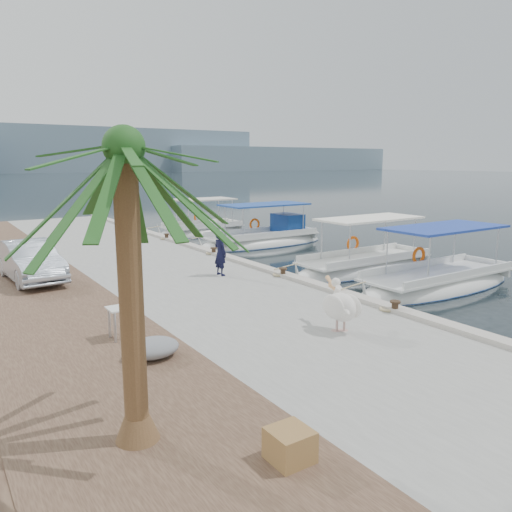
# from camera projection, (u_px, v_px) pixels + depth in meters

# --- Properties ---
(ground) EXTENTS (400.00, 400.00, 0.00)m
(ground) POSITION_uv_depth(u_px,v_px,m) (318.00, 299.00, 16.46)
(ground) COLOR black
(ground) RESTS_ON ground
(concrete_quay) EXTENTS (6.00, 40.00, 0.50)m
(concrete_quay) POSITION_uv_depth(u_px,v_px,m) (172.00, 275.00, 18.87)
(concrete_quay) COLOR gray
(concrete_quay) RESTS_ON ground
(quay_curb) EXTENTS (0.44, 40.00, 0.12)m
(quay_curb) POSITION_uv_depth(u_px,v_px,m) (234.00, 259.00, 20.32)
(quay_curb) COLOR #AEA69A
(quay_curb) RESTS_ON concrete_quay
(cobblestone_strip) EXTENTS (4.00, 40.00, 0.50)m
(cobblestone_strip) POSITION_uv_depth(u_px,v_px,m) (29.00, 294.00, 16.15)
(cobblestone_strip) COLOR #4E3629
(cobblestone_strip) RESTS_ON ground
(distant_hills) EXTENTS (330.00, 60.00, 18.00)m
(distant_hills) POSITION_uv_depth(u_px,v_px,m) (41.00, 153.00, 196.02)
(distant_hills) COLOR slate
(distant_hills) RESTS_ON ground
(fishing_caique_b) EXTENTS (7.64, 2.38, 2.83)m
(fishing_caique_b) POSITION_uv_depth(u_px,v_px,m) (437.00, 285.00, 17.75)
(fishing_caique_b) COLOR white
(fishing_caique_b) RESTS_ON ground
(fishing_caique_c) EXTENTS (7.40, 2.18, 2.83)m
(fishing_caique_c) POSITION_uv_depth(u_px,v_px,m) (364.00, 269.00, 20.49)
(fishing_caique_c) COLOR white
(fishing_caique_c) RESTS_ON ground
(fishing_caique_d) EXTENTS (7.79, 2.45, 2.83)m
(fishing_caique_d) POSITION_uv_depth(u_px,v_px,m) (263.00, 242.00, 27.04)
(fishing_caique_d) COLOR white
(fishing_caique_d) RESTS_ON ground
(fishing_caique_e) EXTENTS (5.95, 2.31, 2.83)m
(fishing_caique_e) POSITION_uv_depth(u_px,v_px,m) (203.00, 233.00, 30.69)
(fishing_caique_e) COLOR white
(fishing_caique_e) RESTS_ON ground
(mooring_bollards) EXTENTS (0.28, 20.28, 0.33)m
(mooring_bollards) POSITION_uv_depth(u_px,v_px,m) (283.00, 272.00, 17.36)
(mooring_bollards) COLOR black
(mooring_bollards) RESTS_ON concrete_quay
(pelican) EXTENTS (0.90, 1.53, 1.20)m
(pelican) POSITION_uv_depth(u_px,v_px,m) (341.00, 305.00, 11.78)
(pelican) COLOR tan
(pelican) RESTS_ON concrete_quay
(fisherman) EXTENTS (0.44, 0.62, 1.59)m
(fisherman) POSITION_uv_depth(u_px,v_px,m) (220.00, 253.00, 17.53)
(fisherman) COLOR black
(fisherman) RESTS_ON concrete_quay
(date_palm) EXTENTS (4.60, 4.60, 5.07)m
(date_palm) POSITION_uv_depth(u_px,v_px,m) (124.00, 150.00, 6.49)
(date_palm) COLOR brown
(date_palm) RESTS_ON cobblestone_strip
(parked_car) EXTENTS (1.70, 4.17, 1.34)m
(parked_car) POSITION_uv_depth(u_px,v_px,m) (30.00, 261.00, 16.82)
(parked_car) COLOR silver
(parked_car) RESTS_ON cobblestone_strip
(wooden_crate) EXTENTS (0.55, 0.55, 0.44)m
(wooden_crate) POSITION_uv_depth(u_px,v_px,m) (290.00, 445.00, 6.71)
(wooden_crate) COLOR brown
(wooden_crate) RESTS_ON cobblestone_strip
(tarp_bundle) EXTENTS (1.10, 0.90, 0.40)m
(tarp_bundle) POSITION_uv_depth(u_px,v_px,m) (153.00, 348.00, 10.25)
(tarp_bundle) COLOR slate
(tarp_bundle) RESTS_ON cobblestone_strip
(folding_table) EXTENTS (0.55, 0.55, 0.73)m
(folding_table) POSITION_uv_depth(u_px,v_px,m) (120.00, 316.00, 11.29)
(folding_table) COLOR silver
(folding_table) RESTS_ON cobblestone_strip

